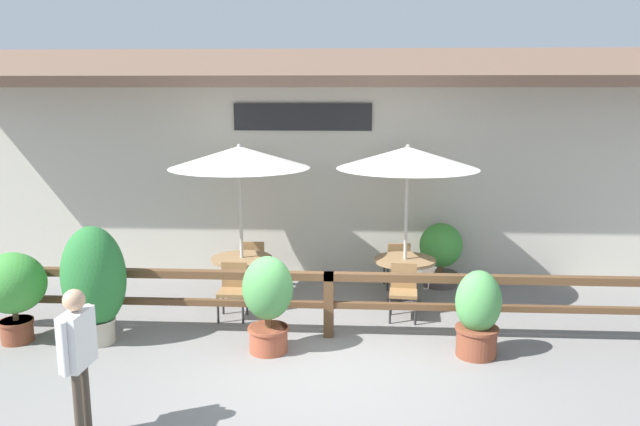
# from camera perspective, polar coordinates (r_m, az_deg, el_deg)

# --- Properties ---
(ground_plane) EXTENTS (60.00, 60.00, 0.00)m
(ground_plane) POSITION_cam_1_polar(r_m,az_deg,el_deg) (8.16, 0.45, -13.99)
(ground_plane) COLOR slate
(building_facade) EXTENTS (14.28, 1.49, 4.23)m
(building_facade) POSITION_cam_1_polar(r_m,az_deg,el_deg) (11.57, 1.49, 4.65)
(building_facade) COLOR #BCB7A8
(building_facade) RESTS_ON ground
(patio_railing) EXTENTS (10.40, 0.14, 0.95)m
(patio_railing) POSITION_cam_1_polar(r_m,az_deg,el_deg) (8.88, 0.80, -7.05)
(patio_railing) COLOR brown
(patio_railing) RESTS_ON ground
(patio_umbrella_near) EXTENTS (2.28, 2.28, 2.63)m
(patio_umbrella_near) POSITION_cam_1_polar(r_m,az_deg,el_deg) (10.14, -7.39, 5.07)
(patio_umbrella_near) COLOR #B7B2A8
(patio_umbrella_near) RESTS_ON ground
(dining_table_near) EXTENTS (1.01, 1.01, 0.75)m
(dining_table_near) POSITION_cam_1_polar(r_m,az_deg,el_deg) (10.49, -7.14, -4.83)
(dining_table_near) COLOR olive
(dining_table_near) RESTS_ON ground
(chair_near_streetside) EXTENTS (0.42, 0.42, 0.85)m
(chair_near_streetside) POSITION_cam_1_polar(r_m,az_deg,el_deg) (9.78, -7.94, -6.79)
(chair_near_streetside) COLOR olive
(chair_near_streetside) RESTS_ON ground
(chair_near_wallside) EXTENTS (0.42, 0.42, 0.85)m
(chair_near_wallside) POSITION_cam_1_polar(r_m,az_deg,el_deg) (11.26, -6.02, -4.35)
(chair_near_wallside) COLOR olive
(chair_near_wallside) RESTS_ON ground
(patio_umbrella_middle) EXTENTS (2.28, 2.28, 2.63)m
(patio_umbrella_middle) POSITION_cam_1_polar(r_m,az_deg,el_deg) (10.06, 8.02, 5.01)
(patio_umbrella_middle) COLOR #B7B2A8
(patio_umbrella_middle) RESTS_ON ground
(dining_table_middle) EXTENTS (1.01, 1.01, 0.75)m
(dining_table_middle) POSITION_cam_1_polar(r_m,az_deg,el_deg) (10.41, 7.75, -4.97)
(dining_table_middle) COLOR olive
(dining_table_middle) RESTS_ON ground
(chair_middle_streetside) EXTENTS (0.45, 0.45, 0.85)m
(chair_middle_streetside) POSITION_cam_1_polar(r_m,az_deg,el_deg) (9.72, 7.63, -6.89)
(chair_middle_streetside) COLOR olive
(chair_middle_streetside) RESTS_ON ground
(chair_middle_wallside) EXTENTS (0.47, 0.47, 0.85)m
(chair_middle_wallside) POSITION_cam_1_polar(r_m,az_deg,el_deg) (11.16, 7.09, -4.51)
(chair_middle_wallside) COLOR olive
(chair_middle_wallside) RESTS_ON ground
(potted_plant_broad_leaf) EXTENTS (0.92, 0.83, 1.28)m
(potted_plant_broad_leaf) POSITION_cam_1_polar(r_m,az_deg,el_deg) (9.65, -26.28, -6.13)
(potted_plant_broad_leaf) COLOR brown
(potted_plant_broad_leaf) RESTS_ON ground
(potted_plant_tall_tropical) EXTENTS (0.88, 0.79, 1.67)m
(potted_plant_tall_tropical) POSITION_cam_1_polar(r_m,az_deg,el_deg) (9.16, -19.96, -5.89)
(potted_plant_tall_tropical) COLOR #B7AD99
(potted_plant_tall_tropical) RESTS_ON ground
(potted_plant_corner_fern) EXTENTS (0.60, 0.57, 1.17)m
(potted_plant_corner_fern) POSITION_cam_1_polar(r_m,az_deg,el_deg) (8.55, 14.23, -8.93)
(potted_plant_corner_fern) COLOR brown
(potted_plant_corner_fern) RESTS_ON ground
(potted_plant_entrance_palm) EXTENTS (0.68, 0.61, 1.32)m
(potted_plant_entrance_palm) POSITION_cam_1_polar(r_m,az_deg,el_deg) (8.40, -4.79, -7.89)
(potted_plant_entrance_palm) COLOR #9E4C33
(potted_plant_entrance_palm) RESTS_ON ground
(potted_plant_small_flowering) EXTENTS (0.76, 0.69, 1.15)m
(potted_plant_small_flowering) POSITION_cam_1_polar(r_m,az_deg,el_deg) (11.40, 10.98, -3.49)
(potted_plant_small_flowering) COLOR #564C47
(potted_plant_small_flowering) RESTS_ON ground
(pedestrian) EXTENTS (0.22, 0.56, 1.59)m
(pedestrian) POSITION_cam_1_polar(r_m,az_deg,el_deg) (6.67, -21.30, -11.16)
(pedestrian) COLOR #42382D
(pedestrian) RESTS_ON ground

